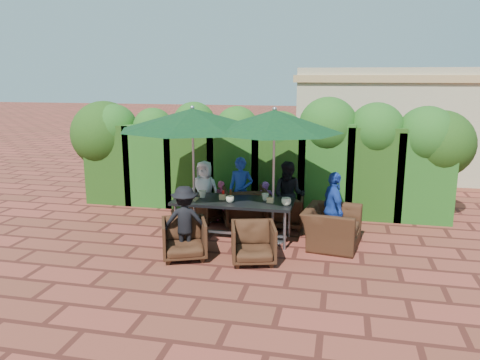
% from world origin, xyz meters
% --- Properties ---
extents(ground, '(80.00, 80.00, 0.00)m').
position_xyz_m(ground, '(0.00, 0.00, 0.00)').
color(ground, brown).
rests_on(ground, ground).
extents(dining_table, '(2.20, 0.90, 0.75)m').
position_xyz_m(dining_table, '(-0.09, 0.18, 0.67)').
color(dining_table, black).
rests_on(dining_table, ground).
extents(umbrella_left, '(2.71, 2.71, 2.46)m').
position_xyz_m(umbrella_left, '(-0.86, 0.23, 2.21)').
color(umbrella_left, gray).
rests_on(umbrella_left, ground).
extents(umbrella_right, '(2.40, 2.40, 2.46)m').
position_xyz_m(umbrella_right, '(0.65, 0.19, 2.21)').
color(umbrella_right, gray).
rests_on(umbrella_right, ground).
extents(chair_far_left, '(0.88, 0.86, 0.71)m').
position_xyz_m(chair_far_left, '(-0.93, 1.21, 0.35)').
color(chair_far_left, black).
rests_on(chair_far_left, ground).
extents(chair_far_mid, '(1.06, 1.03, 0.87)m').
position_xyz_m(chair_far_mid, '(-0.06, 1.04, 0.43)').
color(chair_far_mid, black).
rests_on(chair_far_mid, ground).
extents(chair_far_right, '(0.75, 0.71, 0.72)m').
position_xyz_m(chair_far_right, '(0.77, 1.09, 0.36)').
color(chair_far_right, black).
rests_on(chair_far_right, ground).
extents(chair_near_left, '(0.91, 0.89, 0.73)m').
position_xyz_m(chair_near_left, '(-0.68, -0.89, 0.37)').
color(chair_near_left, black).
rests_on(chair_near_left, ground).
extents(chair_near_right, '(0.85, 0.82, 0.72)m').
position_xyz_m(chair_near_right, '(0.48, -0.82, 0.36)').
color(chair_near_right, black).
rests_on(chair_near_right, ground).
extents(chair_end_right, '(0.84, 1.16, 0.93)m').
position_xyz_m(chair_end_right, '(1.70, 0.21, 0.47)').
color(chair_end_right, black).
rests_on(chair_end_right, ground).
extents(adult_far_left, '(0.65, 0.41, 1.28)m').
position_xyz_m(adult_far_left, '(-0.93, 1.16, 0.64)').
color(adult_far_left, white).
rests_on(adult_far_left, ground).
extents(adult_far_mid, '(0.51, 0.42, 1.39)m').
position_xyz_m(adult_far_mid, '(-0.14, 1.06, 0.70)').
color(adult_far_mid, '#1E3FA3').
rests_on(adult_far_mid, ground).
extents(adult_far_right, '(0.68, 0.45, 1.35)m').
position_xyz_m(adult_far_right, '(0.83, 1.05, 0.67)').
color(adult_far_right, black).
rests_on(adult_far_right, ground).
extents(adult_near_left, '(0.83, 0.53, 1.20)m').
position_xyz_m(adult_near_left, '(-0.70, -0.77, 0.60)').
color(adult_near_left, black).
rests_on(adult_near_left, ground).
extents(adult_end_right, '(0.65, 0.88, 1.35)m').
position_xyz_m(adult_end_right, '(1.72, 0.24, 0.67)').
color(adult_end_right, '#1E3FA3').
rests_on(adult_end_right, ground).
extents(child_left, '(0.36, 0.32, 0.85)m').
position_xyz_m(child_left, '(-0.59, 1.25, 0.42)').
color(child_left, '#F1558B').
rests_on(child_left, ground).
extents(child_right, '(0.36, 0.32, 0.88)m').
position_xyz_m(child_right, '(0.34, 1.24, 0.44)').
color(child_right, '#A550AF').
rests_on(child_right, ground).
extents(pedestrian_a, '(1.77, 0.77, 1.85)m').
position_xyz_m(pedestrian_a, '(1.71, 4.24, 0.92)').
color(pedestrian_a, green).
rests_on(pedestrian_a, ground).
extents(pedestrian_b, '(0.92, 0.59, 1.85)m').
position_xyz_m(pedestrian_b, '(2.66, 4.55, 0.93)').
color(pedestrian_b, '#F1558B').
rests_on(pedestrian_b, ground).
extents(pedestrian_c, '(1.03, 1.09, 1.61)m').
position_xyz_m(pedestrian_c, '(3.47, 4.24, 0.81)').
color(pedestrian_c, gray).
rests_on(pedestrian_c, ground).
extents(cup_a, '(0.16, 0.16, 0.13)m').
position_xyz_m(cup_a, '(-1.08, 0.04, 0.81)').
color(cup_a, beige).
rests_on(cup_a, dining_table).
extents(cup_b, '(0.14, 0.14, 0.14)m').
position_xyz_m(cup_b, '(-0.70, 0.23, 0.82)').
color(cup_b, beige).
rests_on(cup_b, dining_table).
extents(cup_c, '(0.15, 0.15, 0.12)m').
position_xyz_m(cup_c, '(-0.11, 0.01, 0.81)').
color(cup_c, beige).
rests_on(cup_c, dining_table).
extents(cup_d, '(0.13, 0.13, 0.12)m').
position_xyz_m(cup_d, '(0.48, 0.32, 0.81)').
color(cup_d, beige).
rests_on(cup_d, dining_table).
extents(cup_e, '(0.17, 0.17, 0.14)m').
position_xyz_m(cup_e, '(0.90, 0.04, 0.82)').
color(cup_e, beige).
rests_on(cup_e, dining_table).
extents(ketchup_bottle, '(0.04, 0.04, 0.17)m').
position_xyz_m(ketchup_bottle, '(-0.28, 0.20, 0.83)').
color(ketchup_bottle, '#B20C0A').
rests_on(ketchup_bottle, dining_table).
extents(sauce_bottle, '(0.04, 0.04, 0.17)m').
position_xyz_m(sauce_bottle, '(-0.17, 0.32, 0.83)').
color(sauce_bottle, '#4C230C').
rests_on(sauce_bottle, dining_table).
extents(serving_tray, '(0.35, 0.25, 0.02)m').
position_xyz_m(serving_tray, '(-0.91, 0.06, 0.76)').
color(serving_tray, '#A98151').
rests_on(serving_tray, dining_table).
extents(number_block_left, '(0.12, 0.06, 0.10)m').
position_xyz_m(number_block_left, '(-0.29, 0.18, 0.80)').
color(number_block_left, tan).
rests_on(number_block_left, dining_table).
extents(number_block_right, '(0.12, 0.06, 0.10)m').
position_xyz_m(number_block_right, '(0.60, 0.15, 0.80)').
color(number_block_right, tan).
rests_on(number_block_right, dining_table).
extents(hedge_wall, '(9.10, 1.60, 2.55)m').
position_xyz_m(hedge_wall, '(0.01, 2.32, 1.36)').
color(hedge_wall, '#16390F').
rests_on(hedge_wall, ground).
extents(building, '(6.20, 3.08, 3.20)m').
position_xyz_m(building, '(3.50, 6.99, 1.61)').
color(building, tan).
rests_on(building, ground).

